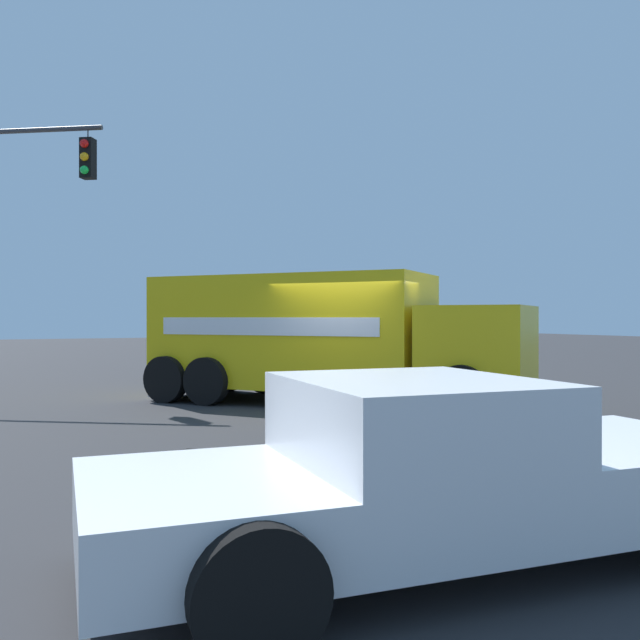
# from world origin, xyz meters

# --- Properties ---
(ground_plane) EXTENTS (100.00, 100.00, 0.00)m
(ground_plane) POSITION_xyz_m (0.00, 0.00, 0.00)
(ground_plane) COLOR #2B2B2D
(delivery_truck) EXTENTS (7.74, 6.97, 2.71)m
(delivery_truck) POSITION_xyz_m (1.18, -0.07, 1.43)
(delivery_truck) COLOR yellow
(delivery_truck) RESTS_ON ground
(pickup_white) EXTENTS (2.61, 5.35, 1.38)m
(pickup_white) POSITION_xyz_m (-7.52, 3.25, 0.73)
(pickup_white) COLOR white
(pickup_white) RESTS_ON ground
(sedan_black) EXTENTS (2.05, 4.30, 1.31)m
(sedan_black) POSITION_xyz_m (11.88, -3.29, 0.63)
(sedan_black) COLOR black
(sedan_black) RESTS_ON ground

